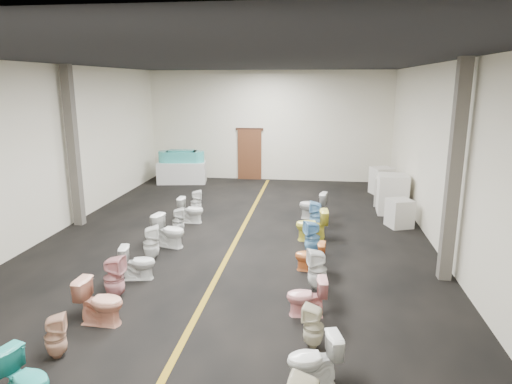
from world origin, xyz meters
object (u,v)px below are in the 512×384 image
toilet_left_7 (178,221)px  toilet_right_6 (312,238)px  toilet_right_5 (310,256)px  toilet_left_8 (191,210)px  appliance_crate_a (400,213)px  toilet_left_6 (169,231)px  appliance_crate_c (387,191)px  toilet_left_3 (114,278)px  toilet_left_5 (151,243)px  toilet_right_7 (312,225)px  toilet_right_2 (313,327)px  display_table (182,172)px  toilet_left_9 (196,202)px  toilet_left_0 (25,379)px  bathtub (181,157)px  toilet_left_4 (138,262)px  toilet_right_3 (307,297)px  toilet_right_9 (313,205)px  toilet_left_1 (56,337)px  appliance_crate_d (381,181)px  appliance_crate_b (392,194)px  toilet_right_8 (316,216)px  toilet_right_1 (314,360)px  toilet_left_2 (100,302)px  toilet_right_4 (317,270)px

toilet_left_7 → toilet_right_6: toilet_right_6 is taller
toilet_right_5 → toilet_left_8: bearing=-127.0°
appliance_crate_a → toilet_right_6: 3.45m
toilet_left_6 → toilet_right_6: 3.54m
appliance_crate_c → toilet_left_3: (-6.10, -7.76, -0.04)m
toilet_right_5 → toilet_left_6: bearing=-102.4°
toilet_left_5 → toilet_left_8: 2.92m
toilet_left_8 → toilet_right_7: bearing=-107.7°
toilet_right_2 → toilet_right_7: (-0.11, 4.96, 0.07)m
display_table → toilet_left_9: display_table is taller
toilet_left_0 → toilet_left_9: (-0.14, 8.80, 0.00)m
bathtub → toilet_left_0: size_ratio=2.49×
appliance_crate_c → toilet_left_4: size_ratio=1.29×
toilet_left_4 → toilet_left_8: bearing=-11.6°
toilet_left_4 → toilet_left_3: bearing=162.8°
bathtub → toilet_right_3: size_ratio=2.59×
toilet_left_8 → toilet_right_9: (3.53, 0.84, 0.04)m
appliance_crate_a → toilet_left_1: appliance_crate_a is taller
appliance_crate_a → toilet_left_5: 6.96m
appliance_crate_d → toilet_left_6: appliance_crate_d is taller
appliance_crate_d → toilet_left_1: size_ratio=1.43×
toilet_left_8 → toilet_right_9: toilet_right_9 is taller
toilet_left_0 → toilet_right_3: size_ratio=1.04×
toilet_left_7 → toilet_left_3: bearing=163.9°
appliance_crate_b → toilet_left_8: size_ratio=1.63×
toilet_left_3 → toilet_right_8: (3.75, 4.71, -0.02)m
bathtub → toilet_right_2: bathtub is taller
toilet_right_6 → toilet_right_1: bearing=-20.4°
display_table → toilet_right_2: bearing=-64.1°
appliance_crate_d → toilet_right_3: bearing=-104.6°
bathtub → toilet_left_7: bearing=-80.9°
toilet_left_0 → toilet_left_1: 1.02m
appliance_crate_d → toilet_right_7: 6.02m
toilet_left_5 → toilet_right_7: 4.09m
toilet_left_0 → display_table: bearing=25.3°
toilet_left_6 → toilet_right_7: bearing=-62.4°
toilet_left_1 → toilet_right_6: toilet_right_6 is taller
toilet_left_7 → toilet_right_7: bearing=-106.2°
toilet_right_6 → toilet_right_8: size_ratio=1.00×
toilet_left_1 → toilet_right_8: size_ratio=0.85×
display_table → toilet_right_5: (5.38, -8.34, -0.10)m
toilet_left_6 → toilet_right_9: toilet_right_9 is taller
toilet_right_2 → toilet_right_7: toilet_right_7 is taller
toilet_left_1 → toilet_right_2: bearing=-100.0°
appliance_crate_b → appliance_crate_a: bearing=-90.0°
toilet_left_1 → toilet_right_9: toilet_right_9 is taller
appliance_crate_a → toilet_left_9: (-6.09, 0.54, -0.03)m
toilet_left_9 → toilet_right_8: toilet_right_8 is taller
toilet_left_2 → appliance_crate_b: bearing=-35.5°
toilet_right_4 → toilet_left_6: bearing=-132.0°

